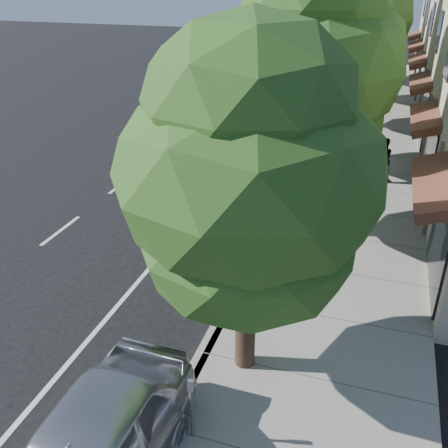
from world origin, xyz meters
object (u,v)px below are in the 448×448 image
at_px(white_pickup, 294,97).
at_px(pedestrian, 382,160).
at_px(street_tree_4, 361,21).
at_px(street_tree_3, 353,21).
at_px(street_tree_2, 337,49).
at_px(dark_suv_far, 312,74).
at_px(cyclist, 231,229).
at_px(bicycle, 232,256).
at_px(street_tree_1, 311,71).
at_px(dark_sedan, 298,122).
at_px(silver_suv, 266,187).
at_px(street_tree_5, 368,10).
at_px(street_tree_0, 249,180).

bearing_deg(white_pickup, pedestrian, -54.01).
bearing_deg(street_tree_4, street_tree_3, -90.00).
xyz_separation_m(street_tree_2, dark_suv_far, (-3.10, 15.79, -3.78)).
bearing_deg(cyclist, pedestrian, -19.79).
distance_m(bicycle, pedestrian, 8.32).
distance_m(street_tree_3, white_pickup, 5.60).
bearing_deg(street_tree_1, street_tree_2, 90.00).
distance_m(street_tree_1, dark_sedan, 11.11).
bearing_deg(bicycle, pedestrian, -45.19).
distance_m(street_tree_4, dark_suv_far, 6.16).
distance_m(street_tree_4, pedestrian, 13.75).
bearing_deg(street_tree_4, silver_suv, -94.85).
height_order(street_tree_2, street_tree_3, street_tree_3).
bearing_deg(bicycle, street_tree_1, -46.82).
height_order(street_tree_3, dark_suv_far, street_tree_3).
bearing_deg(white_pickup, street_tree_1, -70.89).
xyz_separation_m(street_tree_3, white_pickup, (-2.93, 2.28, -4.19)).
bearing_deg(pedestrian, bicycle, 44.13).
relative_size(white_pickup, dark_suv_far, 1.26).
relative_size(street_tree_1, street_tree_3, 0.95).
bearing_deg(silver_suv, bicycle, -92.86).
bearing_deg(pedestrian, street_tree_4, -101.97).
distance_m(street_tree_4, cyclist, 20.22).
bearing_deg(street_tree_1, street_tree_4, 90.00).
bearing_deg(bicycle, dark_suv_far, -16.41).
bearing_deg(street_tree_2, street_tree_4, 90.00).
bearing_deg(street_tree_5, cyclist, -93.55).
height_order(bicycle, dark_suv_far, dark_suv_far).
relative_size(street_tree_0, pedestrian, 4.07).
relative_size(bicycle, pedestrian, 1.12).
bearing_deg(silver_suv, dark_sedan, 89.25).
xyz_separation_m(street_tree_4, pedestrian, (2.15, -13.09, -3.61)).
relative_size(street_tree_4, silver_suv, 1.28).
relative_size(cyclist, white_pickup, 0.26).
distance_m(street_tree_2, street_tree_5, 18.00).
bearing_deg(dark_sedan, street_tree_1, -86.52).
bearing_deg(pedestrian, cyclist, 39.48).
distance_m(street_tree_0, bicycle, 5.12).
bearing_deg(street_tree_2, silver_suv, -107.28).
bearing_deg(street_tree_0, street_tree_4, 90.00).
bearing_deg(street_tree_5, silver_suv, -93.56).
xyz_separation_m(street_tree_3, silver_suv, (-1.40, -10.50, -4.31)).
relative_size(street_tree_1, street_tree_4, 1.07).
distance_m(dark_sedan, dark_suv_far, 11.75).
bearing_deg(dark_sedan, street_tree_4, 68.99).
xyz_separation_m(silver_suv, white_pickup, (-1.53, 12.78, 0.12)).
distance_m(street_tree_1, street_tree_5, 24.00).
height_order(street_tree_2, silver_suv, street_tree_2).
bearing_deg(dark_suv_far, silver_suv, -92.29).
relative_size(street_tree_2, street_tree_5, 0.95).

